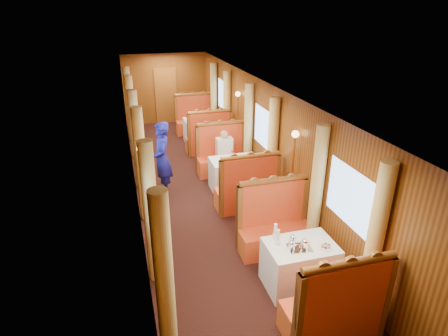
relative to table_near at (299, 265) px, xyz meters
name	(u,v)px	position (x,y,z in m)	size (l,w,h in m)	color
floor	(203,192)	(-0.75, 3.50, -0.38)	(3.00, 12.00, 0.01)	black
ceiling	(200,86)	(-0.75, 3.50, 2.12)	(3.00, 12.00, 0.01)	silver
wall_far	(166,89)	(-0.75, 9.50, 0.88)	(3.00, 2.50, 0.01)	brown
wall_left	(133,149)	(-2.25, 3.50, 0.88)	(12.00, 2.50, 0.01)	brown
wall_right	(264,137)	(0.75, 3.50, 0.88)	(12.00, 2.50, 0.01)	brown
doorway_far	(166,96)	(-0.75, 9.47, 0.62)	(0.80, 0.04, 2.00)	brown
table_near	(299,265)	(0.00, 0.00, 0.00)	(1.05, 0.72, 0.75)	white
banquette_near_fwd	(334,310)	(0.00, -1.01, 0.05)	(1.30, 0.55, 1.34)	red
banquette_near_aft	(274,228)	(0.00, 1.01, 0.05)	(1.30, 0.55, 1.34)	red
table_mid	(233,174)	(0.00, 3.50, 0.00)	(1.05, 0.72, 0.75)	white
banquette_mid_fwd	(247,191)	(0.00, 2.49, 0.05)	(1.30, 0.55, 1.34)	red
banquette_mid_aft	(222,157)	(0.00, 4.51, 0.05)	(1.30, 0.55, 1.34)	red
table_far	(201,130)	(0.00, 7.00, 0.00)	(1.05, 0.72, 0.75)	white
banquette_far_fwd	(209,139)	(0.00, 5.99, 0.05)	(1.30, 0.55, 1.34)	red
banquette_far_aft	(195,120)	(0.00, 8.01, 0.05)	(1.30, 0.55, 1.34)	red
tea_tray	(300,248)	(-0.06, -0.08, 0.38)	(0.34, 0.26, 0.01)	silver
teapot_left	(291,247)	(-0.21, -0.08, 0.44)	(0.15, 0.11, 0.12)	silver
teapot_right	(305,245)	(-0.01, -0.12, 0.44)	(0.17, 0.13, 0.14)	silver
teapot_back	(293,240)	(-0.12, 0.06, 0.43)	(0.15, 0.11, 0.12)	silver
fruit_plate	(326,246)	(0.32, -0.16, 0.39)	(0.22, 0.22, 0.05)	white
cup_inboard	(278,239)	(-0.35, 0.10, 0.48)	(0.08, 0.08, 0.26)	white
cup_outboard	(275,233)	(-0.32, 0.26, 0.48)	(0.08, 0.08, 0.26)	white
rose_vase_mid	(233,153)	(-0.03, 3.48, 0.55)	(0.06, 0.06, 0.36)	silver
rose_vase_far	(200,114)	(-0.03, 7.02, 0.55)	(0.06, 0.06, 0.36)	silver
window_left_near	(147,227)	(-2.24, 0.00, 1.07)	(1.20, 0.90, 0.01)	#84ADE0
curtain_left_near_a	(165,283)	(-2.13, -0.78, 0.80)	(0.22, 0.22, 2.35)	#E5CC75
curtain_left_near_b	(151,214)	(-2.13, 0.78, 0.80)	(0.22, 0.22, 2.35)	#E5CC75
window_right_near	(350,197)	(0.74, 0.00, 1.07)	(1.20, 0.90, 0.01)	#84ADE0
curtain_right_near_a	(374,244)	(0.63, -0.78, 0.80)	(0.22, 0.22, 2.35)	#E5CC75
curtain_right_near_b	(316,192)	(0.63, 0.78, 0.80)	(0.22, 0.22, 2.35)	#E5CC75
window_left_mid	(132,140)	(-2.24, 3.50, 1.07)	(1.20, 0.90, 0.01)	#84ADE0
curtain_left_mid_a	(141,165)	(-2.13, 2.72, 0.80)	(0.22, 0.22, 2.35)	#E5CC75
curtain_left_mid_b	(136,140)	(-2.13, 4.28, 0.80)	(0.22, 0.22, 2.35)	#E5CC75
window_right_mid	(264,128)	(0.74, 3.50, 1.07)	(1.20, 0.90, 0.01)	#84ADE0
curtain_right_mid_a	(272,152)	(0.63, 2.72, 0.80)	(0.22, 0.22, 2.35)	#E5CC75
curtain_right_mid_b	(248,130)	(0.63, 4.28, 0.80)	(0.22, 0.22, 2.35)	#E5CC75
window_left_far	(126,102)	(-2.24, 7.00, 1.07)	(1.20, 0.90, 0.01)	#84ADE0
curtain_left_far_a	(132,118)	(-2.13, 6.22, 0.80)	(0.22, 0.22, 2.35)	#E5CC75
curtain_left_far_b	(129,105)	(-2.13, 7.78, 0.80)	(0.22, 0.22, 2.35)	#E5CC75
window_right_far	(223,96)	(0.74, 7.00, 1.07)	(1.20, 0.90, 0.01)	#84ADE0
curtain_right_far_a	(227,111)	(0.63, 6.22, 0.80)	(0.22, 0.22, 2.35)	#E5CC75
curtain_right_far_b	(214,99)	(0.63, 7.78, 0.80)	(0.22, 0.22, 2.35)	#E5CC75
sconce_left_fore	(143,176)	(-2.15, 1.75, 1.01)	(0.14, 0.14, 1.95)	#BF8C3F
sconce_right_fore	(293,159)	(0.65, 1.75, 1.01)	(0.14, 0.14, 1.95)	#BF8C3F
sconce_left_aft	(132,120)	(-2.15, 5.25, 1.01)	(0.14, 0.14, 1.95)	#BF8C3F
sconce_right_aft	(238,112)	(0.65, 5.25, 1.01)	(0.14, 0.14, 1.95)	#BF8C3F
steward	(162,159)	(-1.62, 3.69, 0.49)	(0.63, 0.41, 1.73)	navy
passenger	(224,149)	(0.00, 4.26, 0.37)	(0.40, 0.44, 0.76)	beige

